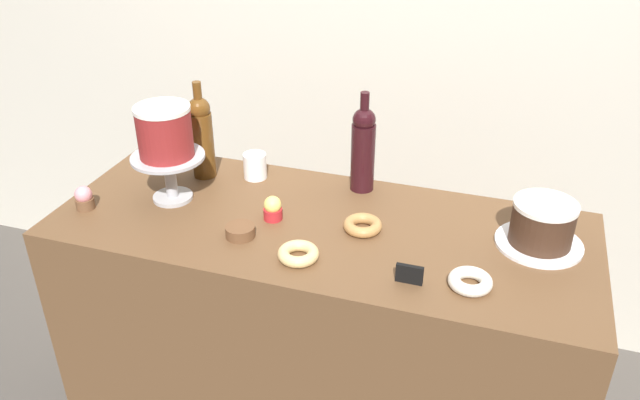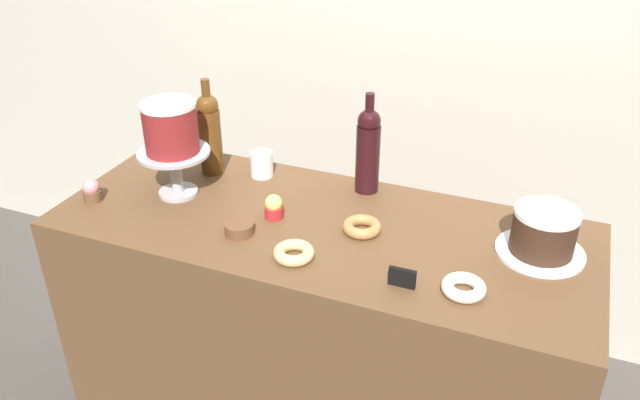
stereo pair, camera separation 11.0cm
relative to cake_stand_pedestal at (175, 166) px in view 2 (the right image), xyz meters
name	(u,v)px [view 2 (the right image)]	position (x,y,z in m)	size (l,w,h in m)	color
back_wall	(408,27)	(0.48, 0.90, 0.26)	(6.00, 0.05, 2.60)	beige
display_counter	(320,345)	(0.48, 0.00, -0.57)	(1.58, 0.63, 0.94)	brown
cake_stand_pedestal	(175,166)	(0.00, 0.00, 0.00)	(0.22, 0.22, 0.15)	#B2B2B7
white_layer_cake	(170,128)	(0.00, 0.00, 0.13)	(0.17, 0.17, 0.16)	maroon
silver_serving_platter	(540,252)	(1.10, 0.09, -0.10)	(0.24, 0.24, 0.01)	white
chocolate_round_cake	(544,231)	(1.10, 0.09, -0.03)	(0.17, 0.17, 0.12)	#3D2619
wine_bottle_dark_red	(368,149)	(0.54, 0.25, 0.04)	(0.08, 0.08, 0.33)	black
wine_bottle_amber	(210,132)	(0.02, 0.18, 0.04)	(0.08, 0.08, 0.33)	#5B3814
cupcake_lemon	(274,207)	(0.34, -0.01, -0.07)	(0.06, 0.06, 0.07)	red
cupcake_strawberry	(92,190)	(-0.22, -0.13, -0.07)	(0.06, 0.06, 0.07)	brown
donut_glazed	(294,253)	(0.48, -0.18, -0.09)	(0.11, 0.11, 0.03)	#E0C17F
donut_maple	(362,227)	(0.61, 0.01, -0.09)	(0.11, 0.11, 0.03)	#B27F47
donut_sugar	(464,287)	(0.94, -0.17, -0.09)	(0.11, 0.11, 0.03)	silver
cookie_stack	(239,228)	(0.29, -0.13, -0.09)	(0.08, 0.08, 0.03)	brown
price_sign_chalkboard	(402,278)	(0.79, -0.20, -0.08)	(0.07, 0.01, 0.05)	black
coffee_cup_ceramic	(262,164)	(0.19, 0.22, -0.06)	(0.08, 0.08, 0.09)	white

